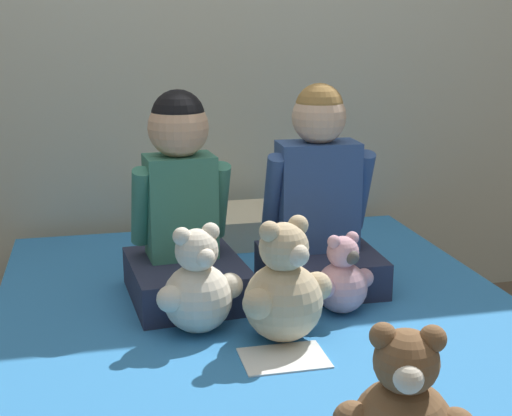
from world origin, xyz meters
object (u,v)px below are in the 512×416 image
(child_on_left, at_px, (182,215))
(bed, at_px, (275,395))
(child_on_right, at_px, (319,206))
(teddy_bear_between_children, at_px, (284,290))
(teddy_bear_at_foot_of_bed, at_px, (403,415))
(sign_card, at_px, (284,358))
(pillow_at_headboard, at_px, (221,226))
(teddy_bear_held_by_left_child, at_px, (198,287))
(teddy_bear_held_by_right_child, at_px, (342,279))

(child_on_left, bearing_deg, bed, -62.05)
(child_on_right, height_order, teddy_bear_between_children, child_on_right)
(teddy_bear_at_foot_of_bed, distance_m, sign_card, 0.52)
(child_on_left, bearing_deg, sign_card, -73.92)
(bed, height_order, teddy_bear_at_foot_of_bed, teddy_bear_at_foot_of_bed)
(child_on_right, distance_m, teddy_bear_at_foot_of_bed, 0.99)
(pillow_at_headboard, bearing_deg, teddy_bear_at_foot_of_bed, -87.49)
(bed, xyz_separation_m, teddy_bear_held_by_left_child, (-0.20, 0.04, 0.32))
(teddy_bear_held_by_right_child, xyz_separation_m, teddy_bear_between_children, (-0.21, -0.14, 0.04))
(teddy_bear_between_children, bearing_deg, teddy_bear_held_by_right_child, 8.96)
(child_on_right, xyz_separation_m, teddy_bear_at_foot_of_bed, (-0.15, -0.97, -0.13))
(child_on_left, bearing_deg, teddy_bear_between_children, -65.15)
(teddy_bear_between_children, height_order, pillow_at_headboard, teddy_bear_between_children)
(teddy_bear_between_children, xyz_separation_m, teddy_bear_at_foot_of_bed, (0.06, -0.61, -0.01))
(teddy_bear_between_children, bearing_deg, child_on_right, 36.09)
(child_on_right, distance_m, sign_card, 0.59)
(child_on_left, height_order, teddy_bear_held_by_left_child, child_on_left)
(teddy_bear_held_by_left_child, height_order, teddy_bear_at_foot_of_bed, teddy_bear_at_foot_of_bed)
(teddy_bear_held_by_left_child, distance_m, sign_card, 0.30)
(teddy_bear_held_by_right_child, height_order, sign_card, teddy_bear_held_by_right_child)
(child_on_right, bearing_deg, sign_card, -115.14)
(teddy_bear_held_by_left_child, xyz_separation_m, teddy_bear_at_foot_of_bed, (0.27, -0.71, 0.00))
(bed, xyz_separation_m, pillow_at_headboard, (0.00, 0.82, 0.25))
(bed, xyz_separation_m, child_on_left, (-0.20, 0.31, 0.44))
(teddy_bear_held_by_right_child, relative_size, sign_card, 1.11)
(teddy_bear_between_children, distance_m, sign_card, 0.18)
(bed, bearing_deg, child_on_right, 55.22)
(teddy_bear_held_by_right_child, xyz_separation_m, teddy_bear_at_foot_of_bed, (-0.15, -0.74, 0.03))
(teddy_bear_held_by_left_child, height_order, teddy_bear_between_children, teddy_bear_between_children)
(child_on_left, distance_m, teddy_bear_between_children, 0.44)
(child_on_left, distance_m, pillow_at_headboard, 0.58)
(teddy_bear_held_by_left_child, bearing_deg, child_on_right, 14.52)
(bed, bearing_deg, sign_card, -96.90)
(teddy_bear_at_foot_of_bed, height_order, sign_card, teddy_bear_at_foot_of_bed)
(sign_card, bearing_deg, bed, 83.10)
(teddy_bear_held_by_left_child, bearing_deg, child_on_left, 72.69)
(teddy_bear_between_children, bearing_deg, child_on_left, 95.44)
(bed, xyz_separation_m, teddy_bear_at_foot_of_bed, (0.07, -0.66, 0.32))
(teddy_bear_at_foot_of_bed, xyz_separation_m, sign_card, (-0.08, 0.50, -0.12))
(child_on_right, relative_size, sign_card, 2.98)
(child_on_left, height_order, sign_card, child_on_left)
(child_on_right, relative_size, teddy_bear_held_by_right_child, 2.68)
(bed, relative_size, sign_card, 9.72)
(child_on_left, height_order, pillow_at_headboard, child_on_left)
(teddy_bear_held_by_left_child, height_order, pillow_at_headboard, teddy_bear_held_by_left_child)
(teddy_bear_held_by_right_child, xyz_separation_m, pillow_at_headboard, (-0.22, 0.74, -0.04))
(teddy_bear_held_by_left_child, relative_size, pillow_at_headboard, 0.61)
(bed, relative_size, teddy_bear_held_by_right_child, 8.76)
(teddy_bear_held_by_left_child, bearing_deg, bed, -30.74)
(child_on_left, distance_m, teddy_bear_at_foot_of_bed, 1.02)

